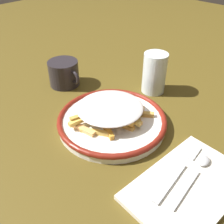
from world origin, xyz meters
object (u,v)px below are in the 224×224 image
(napkin, at_px, (188,186))
(fork, at_px, (178,171))
(fries_heap, at_px, (111,110))
(water_glass, at_px, (154,73))
(spoon, at_px, (197,171))
(plate, at_px, (112,121))
(coffee_mug, at_px, (64,73))

(napkin, xyz_separation_m, fork, (-0.03, 0.01, 0.01))
(fries_heap, distance_m, fork, 0.21)
(fries_heap, xyz_separation_m, water_glass, (-0.02, 0.20, 0.01))
(fries_heap, height_order, water_glass, water_glass)
(napkin, height_order, spoon, spoon)
(napkin, distance_m, spoon, 0.04)
(spoon, distance_m, water_glass, 0.32)
(spoon, bearing_deg, fries_heap, 179.64)
(napkin, distance_m, water_glass, 0.35)
(fries_heap, relative_size, napkin, 0.91)
(plate, height_order, fries_heap, fries_heap)
(fork, height_order, coffee_mug, coffee_mug)
(spoon, height_order, coffee_mug, coffee_mug)
(fork, xyz_separation_m, water_glass, (-0.22, 0.22, 0.05))
(plate, xyz_separation_m, fries_heap, (-0.00, -0.00, 0.03))
(napkin, bearing_deg, fork, 157.43)
(fries_heap, bearing_deg, coffee_mug, 169.02)
(coffee_mug, bearing_deg, fries_heap, -10.98)
(spoon, bearing_deg, plate, 179.32)
(fries_heap, height_order, spoon, fries_heap)
(napkin, xyz_separation_m, coffee_mug, (-0.47, 0.08, 0.03))
(fries_heap, distance_m, spoon, 0.23)
(water_glass, bearing_deg, fries_heap, -84.22)
(plate, distance_m, napkin, 0.23)
(plate, relative_size, fork, 1.49)
(coffee_mug, bearing_deg, plate, -10.52)
(fries_heap, height_order, coffee_mug, coffee_mug)
(plate, distance_m, coffee_mug, 0.24)
(fries_heap, relative_size, fork, 1.22)
(plate, distance_m, fork, 0.20)
(fries_heap, xyz_separation_m, spoon, (0.23, -0.00, -0.03))
(plate, xyz_separation_m, spoon, (0.23, -0.00, 0.00))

